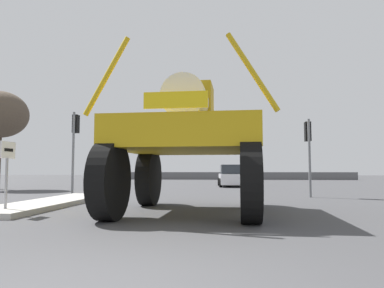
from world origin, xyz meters
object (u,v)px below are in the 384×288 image
Objects in this scene: lane_arrow_sign at (7,162)px; sedan_ahead at (232,176)px; oversize_sprayer at (189,144)px; traffic_signal_near_right at (308,140)px; bare_tree_left at (0,115)px; traffic_signal_near_left at (75,135)px.

sedan_ahead is at bearing 69.62° from lane_arrow_sign.
oversize_sprayer is (4.68, 0.86, 0.52)m from lane_arrow_sign.
oversize_sprayer is 7.54m from traffic_signal_near_right.
sedan_ahead is at bearing 20.48° from bare_tree_left.
bare_tree_left is (-17.11, 4.28, 2.04)m from traffic_signal_near_right.
traffic_signal_near_right is 17.75m from bare_tree_left.
traffic_signal_near_left reaches higher than lane_arrow_sign.
traffic_signal_near_left reaches higher than traffic_signal_near_right.
lane_arrow_sign is 0.52× the size of traffic_signal_near_right.
traffic_signal_near_right reaches higher than lane_arrow_sign.
traffic_signal_near_left is (-5.92, 5.99, 0.90)m from oversize_sprayer.
lane_arrow_sign is 0.32× the size of oversize_sprayer.
traffic_signal_near_left is at bearing 46.81° from oversize_sprayer.
lane_arrow_sign is 0.46× the size of traffic_signal_near_left.
oversize_sprayer is 1.44× the size of traffic_signal_near_left.
traffic_signal_near_right is (9.21, 6.86, 1.08)m from lane_arrow_sign.
sedan_ahead is (1.39, 15.49, -1.15)m from oversize_sprayer.
oversize_sprayer is 1.64× the size of traffic_signal_near_right.
traffic_signal_near_right is (10.45, 0.01, -0.35)m from traffic_signal_near_left.
bare_tree_left reaches higher than traffic_signal_near_left.
lane_arrow_sign is 14.00m from bare_tree_left.
traffic_signal_near_left reaches higher than sedan_ahead.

